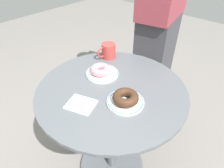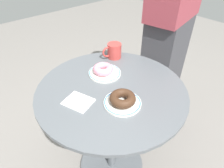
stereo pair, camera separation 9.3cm
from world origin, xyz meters
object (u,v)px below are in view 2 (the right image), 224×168
Objects in this scene: plate_right at (122,103)px; donut_chocolate at (123,98)px; plate_left at (105,73)px; paper_napkin at (78,102)px; coffee_mug at (114,51)px; cafe_table at (111,121)px; donut_pink_frosted at (103,69)px; person_figure at (169,30)px.

donut_chocolate reaches higher than plate_right.
plate_left is 0.26m from donut_chocolate.
paper_napkin is (-0.14, -0.15, -0.03)m from donut_chocolate.
coffee_mug is (-0.35, 0.26, 0.04)m from plate_right.
cafe_table is 6.79× the size of donut_pink_frosted.
plate_left is (-0.12, 0.06, 0.26)m from cafe_table.
person_figure is at bearing 90.53° from donut_pink_frosted.
paper_napkin is at bearing -134.20° from donut_chocolate.
plate_left is at bearing 155.10° from cafe_table.
coffee_mug reaches higher than plate_right.
plate_right is 0.74m from person_figure.
donut_pink_frosted is (-0.25, 0.09, 0.03)m from plate_right.
coffee_mug is at bearing -102.05° from person_figure.
donut_chocolate is 0.43m from coffee_mug.
plate_left is at bearing -57.17° from coffee_mug.
donut_chocolate is at bearing 45.80° from paper_napkin.
coffee_mug is at bearing 116.68° from paper_napkin.
donut_chocolate reaches higher than plate_left.
plate_right is 1.37× the size of coffee_mug.
coffee_mug is 0.08× the size of person_figure.
plate_right is 0.03m from donut_chocolate.
plate_right is 1.37× the size of paper_napkin.
donut_pink_frosted is 0.61m from person_figure.
coffee_mug is (-0.23, 0.22, 0.30)m from cafe_table.
donut_pink_frosted is (-0.01, -0.01, 0.03)m from plate_left.
donut_pink_frosted is at bearing -89.47° from person_figure.
plate_right is at bearing -19.57° from donut_pink_frosted.
plate_left and plate_right have the same top height.
coffee_mug reaches higher than donut_pink_frosted.
cafe_table is 0.31m from donut_pink_frosted.
plate_right is (0.12, -0.04, 0.26)m from cafe_table.
donut_pink_frosted is at bearing -59.56° from coffee_mug.
coffee_mug reaches higher than donut_chocolate.
person_figure is at bearing 97.44° from paper_napkin.
plate_left is 1.04× the size of plate_right.
donut_pink_frosted reaches higher than cafe_table.
plate_left reaches higher than paper_napkin.
plate_right is at bearing -17.65° from cafe_table.
donut_chocolate is at bearing -19.57° from donut_pink_frosted.
coffee_mug is at bearing 135.99° from cafe_table.
donut_pink_frosted is 0.07× the size of person_figure.
paper_napkin is (-0.14, -0.15, -0.00)m from plate_right.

